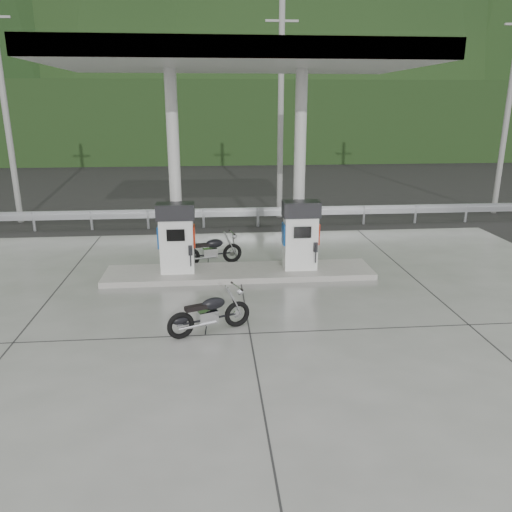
{
  "coord_description": "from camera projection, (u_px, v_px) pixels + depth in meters",
  "views": [
    {
      "loc": [
        -0.68,
        -9.91,
        4.35
      ],
      "look_at": [
        0.3,
        1.0,
        1.0
      ],
      "focal_mm": 35.0,
      "sensor_mm": 36.0,
      "label": 1
    }
  ],
  "objects": [
    {
      "name": "utility_pole_a",
      "position": [
        6.0,
        114.0,
        17.97
      ],
      "size": [
        0.22,
        0.22,
        8.0
      ],
      "primitive_type": "cylinder",
      "color": "gray",
      "rests_on": "ground"
    },
    {
      "name": "canopy_roof",
      "position": [
        237.0,
        58.0,
        11.58
      ],
      "size": [
        8.5,
        5.0,
        0.4
      ],
      "primitive_type": "cube",
      "color": "silver",
      "rests_on": "canopy_column_left"
    },
    {
      "name": "guardrail",
      "position": [
        231.0,
        208.0,
        18.18
      ],
      "size": [
        26.0,
        0.16,
        1.42
      ],
      "primitive_type": null,
      "color": "#A4A8AC",
      "rests_on": "ground"
    },
    {
      "name": "canopy_column_right",
      "position": [
        299.0,
        172.0,
        12.89
      ],
      "size": [
        0.3,
        0.3,
        5.0
      ],
      "primitive_type": "cylinder",
      "color": "silver",
      "rests_on": "pump_island"
    },
    {
      "name": "gas_pump_left",
      "position": [
        177.0,
        238.0,
        12.7
      ],
      "size": [
        0.95,
        0.55,
        1.8
      ],
      "primitive_type": null,
      "color": "silver",
      "rests_on": "pump_island"
    },
    {
      "name": "motorcycle_left",
      "position": [
        209.0,
        314.0,
        9.77
      ],
      "size": [
        1.7,
        1.09,
        0.77
      ],
      "primitive_type": null,
      "rotation": [
        0.0,
        0.0,
        0.39
      ],
      "color": "black",
      "rests_on": "forecourt_apron"
    },
    {
      "name": "utility_pole_c",
      "position": [
        507.0,
        113.0,
        19.59
      ],
      "size": [
        0.22,
        0.22,
        8.0
      ],
      "primitive_type": "cylinder",
      "color": "gray",
      "rests_on": "ground"
    },
    {
      "name": "pump_island",
      "position": [
        240.0,
        273.0,
        13.13
      ],
      "size": [
        7.0,
        1.4,
        0.15
      ],
      "primitive_type": "cube",
      "color": "gray",
      "rests_on": "forecourt_apron"
    },
    {
      "name": "tree_band",
      "position": [
        219.0,
        122.0,
        38.47
      ],
      "size": [
        80.0,
        6.0,
        6.0
      ],
      "primitive_type": "cube",
      "color": "black",
      "rests_on": "ground"
    },
    {
      "name": "ground",
      "position": [
        246.0,
        314.0,
        10.77
      ],
      "size": [
        160.0,
        160.0,
        0.0
      ],
      "primitive_type": "plane",
      "color": "black",
      "rests_on": "ground"
    },
    {
      "name": "canopy_column_left",
      "position": [
        175.0,
        173.0,
        12.62
      ],
      "size": [
        0.3,
        0.3,
        5.0
      ],
      "primitive_type": "cylinder",
      "color": "silver",
      "rests_on": "pump_island"
    },
    {
      "name": "forested_hills",
      "position": [
        215.0,
        137.0,
        67.92
      ],
      "size": [
        100.0,
        40.0,
        140.0
      ],
      "primitive_type": null,
      "color": "black",
      "rests_on": "ground"
    },
    {
      "name": "forecourt_apron",
      "position": [
        246.0,
        314.0,
        10.77
      ],
      "size": [
        18.0,
        14.0,
        0.02
      ],
      "primitive_type": "cube",
      "color": "slate",
      "rests_on": "ground"
    },
    {
      "name": "motorcycle_right",
      "position": [
        211.0,
        251.0,
        13.93
      ],
      "size": [
        1.73,
        0.92,
        0.78
      ],
      "primitive_type": null,
      "rotation": [
        0.0,
        0.0,
        0.26
      ],
      "color": "black",
      "rests_on": "forecourt_apron"
    },
    {
      "name": "road",
      "position": [
        228.0,
        208.0,
        21.72
      ],
      "size": [
        60.0,
        7.0,
        0.01
      ],
      "primitive_type": "cube",
      "color": "black",
      "rests_on": "ground"
    },
    {
      "name": "utility_pole_b",
      "position": [
        281.0,
        113.0,
        18.82
      ],
      "size": [
        0.22,
        0.22,
        8.0
      ],
      "primitive_type": "cylinder",
      "color": "gray",
      "rests_on": "ground"
    },
    {
      "name": "gas_pump_right",
      "position": [
        301.0,
        235.0,
        12.98
      ],
      "size": [
        0.95,
        0.55,
        1.8
      ],
      "primitive_type": null,
      "color": "silver",
      "rests_on": "pump_island"
    }
  ]
}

